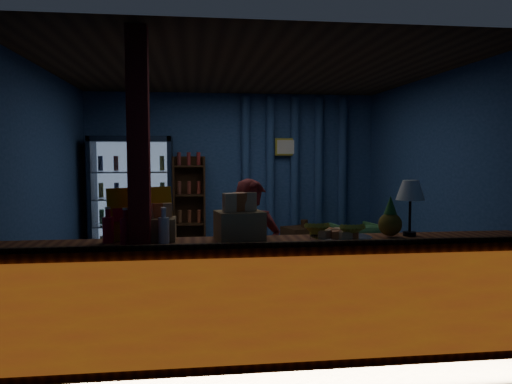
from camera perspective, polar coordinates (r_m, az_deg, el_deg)
ground at (r=6.06m, az=-0.90°, el=-11.35°), size 4.60×4.60×0.00m
room_walls at (r=5.83m, az=-0.92°, el=3.66°), size 4.60×4.60×4.60m
counter at (r=4.11m, az=2.12°, el=-12.14°), size 4.40×0.57×0.99m
support_post at (r=3.93m, az=-13.16°, el=-0.77°), size 0.16×0.16×2.60m
beverage_cooler at (r=7.80m, az=-13.91°, el=-0.95°), size 1.20×0.62×1.90m
bottle_shelf at (r=7.90m, az=-7.63°, el=-1.80°), size 0.50×0.28×1.60m
curtain_folds at (r=8.11m, az=4.44°, el=1.97°), size 1.74×0.14×2.50m
framed_picture at (r=8.03m, az=3.47°, el=5.16°), size 0.36×0.04×0.28m
shopkeeper at (r=4.49m, az=-0.43°, el=-7.61°), size 0.57×0.42×1.42m
green_chair at (r=7.71m, az=11.38°, el=-5.71°), size 0.75×0.76×0.60m
side_table at (r=7.62m, az=5.53°, el=-5.97°), size 0.70×0.60×0.65m
yellow_sign at (r=4.16m, az=-13.03°, el=-2.40°), size 0.53×0.29×0.42m
soda_bottles at (r=4.01m, az=-13.57°, el=-4.08°), size 0.52×0.17×0.28m
snack_box_left at (r=4.01m, az=-1.91°, el=-3.62°), size 0.41×0.36×0.39m
snack_box_centre at (r=4.10m, az=-11.12°, el=-3.98°), size 0.28×0.23×0.30m
pastry_tray at (r=4.11m, az=9.67°, el=-5.01°), size 0.50×0.50×0.08m
banana_bunches at (r=4.07m, az=8.73°, el=-4.33°), size 0.49×0.29×0.16m
table_lamp at (r=4.40m, az=17.23°, el=-0.04°), size 0.24×0.24×0.47m
pineapple at (r=4.30m, az=15.08°, el=-3.18°), size 0.20×0.20×0.34m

